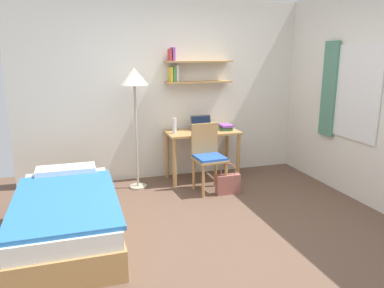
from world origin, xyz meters
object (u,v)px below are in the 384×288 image
Objects in this scene: standing_lamp at (134,84)px; handbag at (228,183)px; water_bottle at (175,126)px; bed at (67,216)px; desk_chair at (208,155)px; book_stack at (226,127)px; desk at (202,140)px; laptop at (202,127)px.

handbag is at bearing -28.35° from standing_lamp.
standing_lamp reaches higher than water_bottle.
handbag is (2.03, 0.65, -0.09)m from bed.
desk_chair is 3.85× the size of book_stack.
laptop is (0.01, 0.04, 0.19)m from desk.
standing_lamp is at bearing -172.32° from laptop.
laptop is at bearing 79.96° from desk_chair.
handbag is at bearing -50.68° from water_bottle.
bed is 4.41× the size of handbag.
water_bottle is at bearing 41.95° from bed.
standing_lamp is at bearing -176.28° from book_stack.
desk_chair is 2.14× the size of handbag.
desk_chair is 0.46m from handbag.
standing_lamp is 6.95× the size of book_stack.
desk_chair is (1.81, 0.86, 0.27)m from bed.
desk is 0.50m from desk_chair.
water_bottle is at bearing 7.60° from standing_lamp.
water_bottle is at bearing 125.55° from desk_chair.
book_stack is at bearing 30.62° from bed.
book_stack reaches higher than desk.
laptop is 0.36m from book_stack.
standing_lamp reaches higher than desk_chair.
desk is 4.48× the size of book_stack.
bed is 1.77× the size of desk.
desk is 0.41m from book_stack.
book_stack reaches higher than handbag.
water_bottle is 0.79m from book_stack.
bed is at bearing -126.25° from standing_lamp.
laptop is 1.33× the size of book_stack.
book_stack is (0.36, -0.05, -0.01)m from laptop.
desk is 1.16× the size of desk_chair.
water_bottle is at bearing 129.32° from handbag.
handbag is at bearing 17.88° from bed.
standing_lamp reaches higher than bed.
standing_lamp reaches higher than laptop.
desk_chair is (-0.09, -0.49, -0.08)m from desk.
desk_chair is at bearing -23.90° from standing_lamp.
desk is 0.64× the size of standing_lamp.
laptop reaches higher than book_stack.
desk_chair is at bearing 136.75° from handbag.
desk_chair is 0.60m from laptop.
bed is 2.02m from desk_chair.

